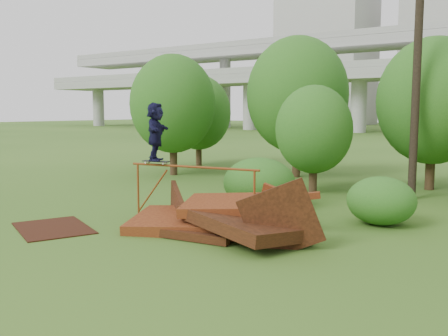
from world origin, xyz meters
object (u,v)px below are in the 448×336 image
Objects in this scene: flat_plate at (53,228)px; scrap_pile at (221,219)px; utility_pole at (418,48)px; skater at (155,132)px.

scrap_pile is at bearing 29.27° from flat_plate.
flat_plate is 13.16m from utility_pole.
flat_plate is at bearing -123.49° from utility_pole.
utility_pole reaches higher than skater.
skater is at bearing 170.10° from scrap_pile.
scrap_pile is at bearing -109.18° from utility_pole.
utility_pole is at bearing 56.51° from flat_plate.
utility_pole is (5.38, 7.41, 2.75)m from skater.
flat_plate is at bearing -150.73° from scrap_pile.
skater is 9.56m from utility_pole.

